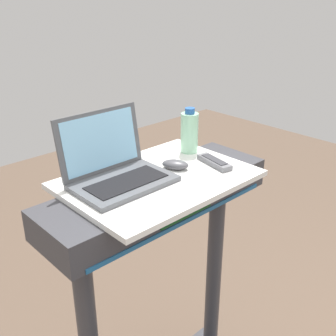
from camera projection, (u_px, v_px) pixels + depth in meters
desk_board at (158, 179)px, 1.47m from camera, size 0.66×0.47×0.02m
laptop at (116, 169)px, 1.41m from camera, size 0.33×0.26×0.23m
computer_mouse at (175, 165)px, 1.52m from camera, size 0.10×0.12×0.03m
water_bottle at (189, 132)px, 1.66m from camera, size 0.07×0.07×0.18m
tv_remote at (214, 162)px, 1.56m from camera, size 0.08×0.17×0.02m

